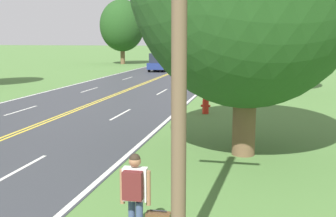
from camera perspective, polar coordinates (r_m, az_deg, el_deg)
name	(u,v)px	position (r m, az deg, el deg)	size (l,w,h in m)	color
hitchhiker_person	(135,189)	(7.72, -4.53, -10.86)	(0.57, 0.41, 1.69)	#38476B
fire_hydrant	(206,105)	(20.93, 5.11, 0.47)	(0.48, 0.32, 0.86)	red
traffic_sign	(217,67)	(25.89, 6.59, 5.65)	(0.60, 0.10, 2.64)	gray
utility_pole_foreground	(179,41)	(6.41, 1.52, 9.08)	(1.80, 0.24, 7.04)	brown
utility_pole_midground	(246,33)	(40.95, 10.50, 10.00)	(1.80, 0.24, 8.02)	brown
utility_pole_far	(253,38)	(75.57, 11.47, 9.34)	(1.80, 0.24, 7.13)	brown
tree_behind_sign	(122,26)	(61.39, -6.23, 11.10)	(6.36, 6.36, 9.13)	brown
car_dark_blue_van_mid_near	(159,62)	(47.77, -1.23, 6.32)	(1.98, 4.19, 2.04)	black
car_white_sedan_mid_far	(206,61)	(54.45, 5.15, 6.37)	(1.83, 4.52, 1.45)	black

